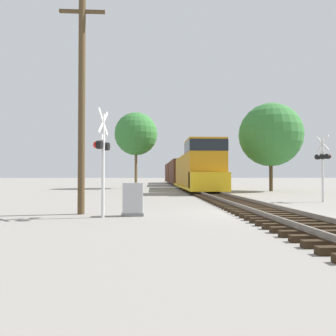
% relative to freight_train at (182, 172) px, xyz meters
% --- Properties ---
extents(ground_plane, '(400.00, 400.00, 0.00)m').
position_rel_freight_train_xyz_m(ground_plane, '(0.00, -33.96, -1.99)').
color(ground_plane, gray).
extents(rail_track_bed, '(2.60, 160.00, 0.31)m').
position_rel_freight_train_xyz_m(rail_track_bed, '(0.00, -33.96, -1.85)').
color(rail_track_bed, black).
rests_on(rail_track_bed, ground).
extents(freight_train, '(3.05, 47.32, 4.50)m').
position_rel_freight_train_xyz_m(freight_train, '(0.00, 0.00, 0.00)').
color(freight_train, '#B77A14').
rests_on(freight_train, ground).
extents(crossing_signal_near, '(0.50, 1.01, 3.92)m').
position_rel_freight_train_xyz_m(crossing_signal_near, '(-6.22, -35.02, 0.38)').
color(crossing_signal_near, silver).
rests_on(crossing_signal_near, ground).
extents(crossing_signal_far, '(0.59, 1.00, 3.82)m').
position_rel_freight_train_xyz_m(crossing_signal_far, '(5.41, -28.69, 0.41)').
color(crossing_signal_far, silver).
rests_on(crossing_signal_far, ground).
extents(relay_cabinet, '(0.82, 0.50, 1.24)m').
position_rel_freight_train_xyz_m(relay_cabinet, '(-5.13, -34.61, -1.38)').
color(relay_cabinet, slate).
rests_on(relay_cabinet, ground).
extents(utility_pole, '(1.80, 0.27, 8.64)m').
position_rel_freight_train_xyz_m(utility_pole, '(-7.20, -33.95, 2.48)').
color(utility_pole, '#4C3A23').
rests_on(utility_pole, ground).
extents(tree_far_right, '(6.13, 6.13, 8.54)m').
position_rel_freight_train_xyz_m(tree_far_right, '(7.16, -15.82, 3.49)').
color(tree_far_right, '#473521').
rests_on(tree_far_right, ground).
extents(tree_mid_background, '(5.04, 5.04, 8.93)m').
position_rel_freight_train_xyz_m(tree_mid_background, '(-6.23, -8.49, 4.42)').
color(tree_mid_background, brown).
rests_on(tree_mid_background, ground).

